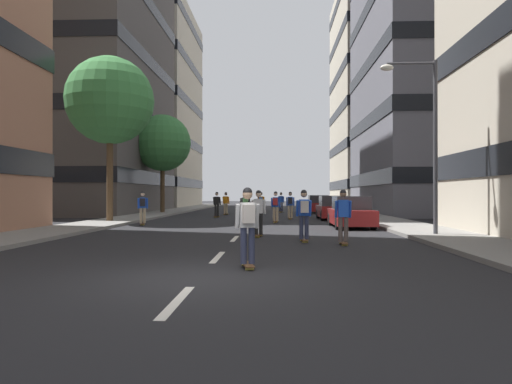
{
  "coord_description": "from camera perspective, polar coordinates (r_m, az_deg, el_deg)",
  "views": [
    {
      "loc": [
        1.5,
        -9.09,
        1.63
      ],
      "look_at": [
        0.0,
        26.32,
        1.78
      ],
      "focal_mm": 33.04,
      "sensor_mm": 36.0,
      "label": 1
    }
  ],
  "objects": [
    {
      "name": "street_tree_mid",
      "position": [
        27.97,
        -17.27,
        10.5
      ],
      "size": [
        4.87,
        4.87,
        9.15
      ],
      "color": "#4C3823",
      "rests_on": "sidewalk_left"
    },
    {
      "name": "building_left_far",
      "position": [
        63.16,
        -15.4,
        9.69
      ],
      "size": [
        16.82,
        17.6,
        24.83
      ],
      "color": "#BCB29E",
      "rests_on": "ground_plane"
    },
    {
      "name": "skater_1",
      "position": [
        26.76,
        2.39,
        -1.55
      ],
      "size": [
        0.55,
        0.91,
        1.78
      ],
      "color": "brown",
      "rests_on": "ground_plane"
    },
    {
      "name": "lane_markings",
      "position": [
        34.66,
        -0.06,
        -2.92
      ],
      "size": [
        0.16,
        57.2,
        0.01
      ],
      "color": "silver",
      "rests_on": "ground_plane"
    },
    {
      "name": "skater_4",
      "position": [
        17.86,
        0.31,
        -2.31
      ],
      "size": [
        0.55,
        0.92,
        1.78
      ],
      "color": "brown",
      "rests_on": "ground_plane"
    },
    {
      "name": "skater_6",
      "position": [
        35.61,
        0.61,
        -1.23
      ],
      "size": [
        0.56,
        0.92,
        1.78
      ],
      "color": "brown",
      "rests_on": "ground_plane"
    },
    {
      "name": "building_left_mid",
      "position": [
        47.16,
        -22.93,
        19.31
      ],
      "size": [
        16.82,
        18.0,
        34.6
      ],
      "color": "#4C4744",
      "rests_on": "ground_plane"
    },
    {
      "name": "sidewalk_left",
      "position": [
        37.73,
        -11.81,
        -2.6
      ],
      "size": [
        2.88,
        67.1,
        0.14
      ],
      "primitive_type": "cube",
      "color": "gray",
      "rests_on": "ground_plane"
    },
    {
      "name": "skater_3",
      "position": [
        32.68,
        -4.77,
        -1.37
      ],
      "size": [
        0.56,
        0.92,
        1.78
      ],
      "color": "brown",
      "rests_on": "ground_plane"
    },
    {
      "name": "parked_car_far",
      "position": [
        30.44,
        9.28,
        -1.99
      ],
      "size": [
        1.82,
        4.4,
        1.52
      ],
      "color": "maroon",
      "rests_on": "ground_plane"
    },
    {
      "name": "skater_9",
      "position": [
        10.37,
        -1.01,
        -3.65
      ],
      "size": [
        0.56,
        0.92,
        1.78
      ],
      "color": "brown",
      "rests_on": "ground_plane"
    },
    {
      "name": "ground_plane",
      "position": [
        33.56,
        -0.14,
        -3.02
      ],
      "size": [
        146.4,
        146.4,
        0.0
      ],
      "primitive_type": "plane",
      "color": "black"
    },
    {
      "name": "skater_8",
      "position": [
        24.85,
        -1.32,
        -1.66
      ],
      "size": [
        0.56,
        0.92,
        1.78
      ],
      "color": "brown",
      "rests_on": "ground_plane"
    },
    {
      "name": "parked_car_mid",
      "position": [
        23.28,
        11.4,
        -2.53
      ],
      "size": [
        1.82,
        4.4,
        1.52
      ],
      "color": "maroon",
      "rests_on": "ground_plane"
    },
    {
      "name": "streetlamp_right",
      "position": [
        18.91,
        19.83,
        7.39
      ],
      "size": [
        2.13,
        0.3,
        6.5
      ],
      "color": "#3F3F44",
      "rests_on": "sidewalk_right"
    },
    {
      "name": "parked_car_near",
      "position": [
        40.94,
        7.51,
        -1.54
      ],
      "size": [
        1.82,
        4.4,
        1.52
      ],
      "color": "maroon",
      "rests_on": "ground_plane"
    },
    {
      "name": "building_right_mid",
      "position": [
        44.49,
        24.2,
        13.35
      ],
      "size": [
        16.82,
        17.73,
        23.95
      ],
      "color": "slate",
      "rests_on": "ground_plane"
    },
    {
      "name": "skater_2",
      "position": [
        16.08,
        5.84,
        -2.43
      ],
      "size": [
        0.54,
        0.91,
        1.78
      ],
      "color": "brown",
      "rests_on": "ground_plane"
    },
    {
      "name": "skater_11",
      "position": [
        25.3,
        -13.55,
        -1.62
      ],
      "size": [
        0.57,
        0.92,
        1.78
      ],
      "color": "brown",
      "rests_on": "ground_plane"
    },
    {
      "name": "building_right_far",
      "position": [
        62.53,
        17.58,
        10.86
      ],
      "size": [
        16.82,
        16.82,
        27.12
      ],
      "color": "#BCB29E",
      "rests_on": "ground_plane"
    },
    {
      "name": "skater_0",
      "position": [
        30.35,
        4.17,
        -1.4
      ],
      "size": [
        0.54,
        0.91,
        1.78
      ],
      "color": "brown",
      "rests_on": "ground_plane"
    },
    {
      "name": "skater_10",
      "position": [
        41.51,
        3.05,
        -1.12
      ],
      "size": [
        0.56,
        0.92,
        1.78
      ],
      "color": "brown",
      "rests_on": "ground_plane"
    },
    {
      "name": "street_tree_near",
      "position": [
        39.4,
        -11.25,
        5.82
      ],
      "size": [
        4.62,
        4.62,
        7.97
      ],
      "color": "#4C3823",
      "rests_on": "sidewalk_left"
    },
    {
      "name": "skater_5",
      "position": [
        36.9,
        -3.67,
        -1.24
      ],
      "size": [
        0.57,
        0.92,
        1.78
      ],
      "color": "brown",
      "rests_on": "ground_plane"
    },
    {
      "name": "sidewalk_right",
      "position": [
        37.11,
        12.16,
        -2.64
      ],
      "size": [
        2.88,
        67.1,
        0.14
      ],
      "primitive_type": "cube",
      "color": "gray",
      "rests_on": "ground_plane"
    },
    {
      "name": "skater_7",
      "position": [
        15.31,
        10.52,
        -2.66
      ],
      "size": [
        0.53,
        0.9,
        1.78
      ],
      "color": "brown",
      "rests_on": "ground_plane"
    }
  ]
}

